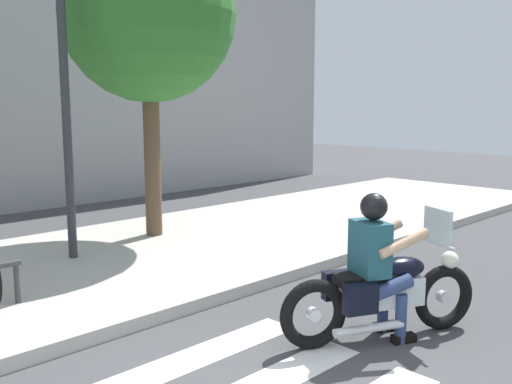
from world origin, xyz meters
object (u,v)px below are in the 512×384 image
(tree_near_rack, at_px, (148,16))
(motorcycle, at_px, (383,292))
(rider, at_px, (377,256))
(street_lamp, at_px, (64,71))

(tree_near_rack, bearing_deg, motorcycle, -97.50)
(rider, bearing_deg, motorcycle, -27.87)
(motorcycle, relative_size, rider, 1.36)
(motorcycle, xyz_separation_m, street_lamp, (-1.01, 4.42, 2.26))
(rider, distance_m, tree_near_rack, 5.61)
(rider, relative_size, street_lamp, 0.32)
(street_lamp, height_order, tree_near_rack, tree_near_rack)
(motorcycle, bearing_deg, street_lamp, 102.85)
(motorcycle, relative_size, street_lamp, 0.44)
(tree_near_rack, bearing_deg, rider, -98.34)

